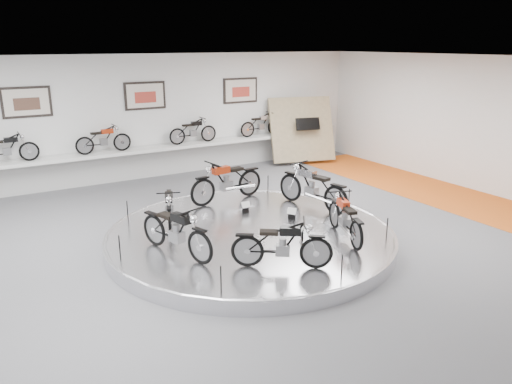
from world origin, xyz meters
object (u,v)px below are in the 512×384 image
bike_a (312,186)px  bike_d (176,230)px  bike_f (345,217)px  bike_b (227,181)px  bike_c (169,206)px  shelf (151,149)px  bike_e (282,244)px  display_platform (251,237)px

bike_a → bike_d: bike_a is taller
bike_a → bike_f: bike_a is taller
bike_a → bike_b: 2.26m
bike_a → bike_c: (-3.57, 0.67, -0.11)m
bike_c → bike_d: (-0.51, -1.64, 0.06)m
shelf → bike_e: size_ratio=6.86×
shelf → bike_e: bike_e is taller
bike_b → bike_f: 3.76m
shelf → bike_f: (1.49, -7.83, -0.23)m
display_platform → shelf: (0.00, 6.40, 0.85)m
shelf → bike_c: bearing=-105.3°
bike_a → bike_f: size_ratio=1.17×
display_platform → bike_a: bike_a is taller
bike_a → bike_f: 2.14m
display_platform → bike_e: 2.10m
shelf → bike_a: bearing=-69.6°
bike_b → bike_e: 4.29m
display_platform → bike_b: size_ratio=3.40×
display_platform → bike_a: (2.16, 0.59, 0.71)m
bike_c → bike_f: 3.96m
display_platform → bike_d: (-1.91, -0.37, 0.66)m
bike_b → bike_d: (-2.49, -2.58, -0.05)m
shelf → bike_b: (0.57, -4.19, -0.15)m
bike_e → bike_b: bearing=110.7°
bike_e → bike_a: bearing=78.8°
bike_c → bike_f: size_ratio=0.95×
bike_e → bike_d: bearing=167.2°
bike_c → bike_e: bike_e is taller
display_platform → bike_b: bearing=75.5°
shelf → bike_a: bike_a is taller
display_platform → bike_e: bearing=-103.7°
shelf → bike_a: 6.20m
bike_f → bike_a: bearing=1.4°
bike_b → shelf: bearing=-89.2°
shelf → bike_a: size_ratio=5.81×
bike_a → bike_e: bike_a is taller
bike_c → display_platform: bearing=69.4°
bike_b → bike_e: (-1.04, -4.16, -0.08)m
bike_d → bike_f: bike_d is taller
bike_a → bike_d: bearing=91.3°
bike_e → bike_f: bearing=49.5°
bike_b → bike_f: bearing=97.2°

